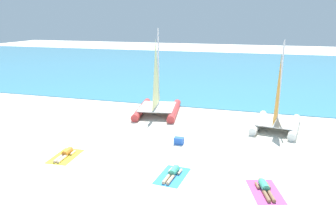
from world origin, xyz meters
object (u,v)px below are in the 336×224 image
at_px(towel_left, 65,156).
at_px(sunbather_right, 265,188).
at_px(sailboat_red, 157,102).
at_px(sailboat_white, 276,116).
at_px(sunbather_left, 66,153).
at_px(cooler_box, 179,141).
at_px(towel_middle, 172,176).
at_px(towel_right, 265,191).
at_px(sunbather_middle, 173,173).

xyz_separation_m(towel_left, sunbather_right, (9.36, -0.66, 0.13)).
relative_size(sailboat_red, sailboat_white, 1.10).
bearing_deg(sunbather_left, sailboat_red, 72.44).
distance_m(sailboat_red, cooler_box, 5.84).
bearing_deg(cooler_box, sailboat_white, 39.15).
relative_size(towel_left, sunbather_right, 1.23).
bearing_deg(towel_middle, towel_right, -3.39).
distance_m(towel_middle, sunbather_right, 3.81).
bearing_deg(sailboat_red, towel_left, -113.03).
height_order(towel_left, towel_middle, same).
bearing_deg(sunbather_left, sunbather_middle, -8.63).
bearing_deg(towel_right, cooler_box, 139.10).
relative_size(sailboat_white, sunbather_middle, 3.36).
xyz_separation_m(sailboat_white, towel_left, (-9.90, -7.23, -0.78)).
distance_m(sunbather_left, cooler_box, 5.80).
distance_m(towel_left, towel_right, 9.41).
height_order(towel_right, sunbather_right, sunbather_right).
relative_size(sailboat_white, sunbather_left, 3.37).
height_order(sailboat_red, towel_right, sailboat_red).
height_order(towel_left, sunbather_right, sunbather_right).
height_order(sailboat_white, towel_middle, sailboat_white).
height_order(towel_middle, sunbather_right, sunbather_right).
distance_m(sailboat_red, sailboat_white, 7.93).
xyz_separation_m(sailboat_red, towel_left, (-2.03, -8.20, -0.86)).
bearing_deg(sailboat_white, sunbather_right, -85.99).
xyz_separation_m(sailboat_white, towel_right, (-0.51, -7.96, -0.78)).
xyz_separation_m(sunbather_left, cooler_box, (4.90, 3.09, 0.05)).
xyz_separation_m(sailboat_white, towel_middle, (-4.33, -7.73, -0.78)).
height_order(sailboat_white, sunbather_middle, sailboat_white).
height_order(sunbather_middle, cooler_box, cooler_box).
relative_size(towel_left, cooler_box, 3.80).
bearing_deg(cooler_box, towel_right, -40.90).
relative_size(towel_left, towel_middle, 1.00).
bearing_deg(towel_right, towel_left, 175.58).
distance_m(sunbather_middle, sunbather_right, 3.80).
height_order(sailboat_red, cooler_box, sailboat_red).
bearing_deg(sunbather_left, cooler_box, 28.75).
bearing_deg(towel_right, sunbather_left, 175.17).
distance_m(towel_right, sunbather_right, 0.14).
bearing_deg(towel_middle, cooler_box, 100.33).
relative_size(towel_right, cooler_box, 3.80).
bearing_deg(sailboat_red, sailboat_white, -16.11).
xyz_separation_m(sailboat_red, sunbather_right, (7.33, -8.86, -0.73)).
relative_size(sunbather_middle, sunbather_right, 1.02).
bearing_deg(towel_middle, sunbather_right, -2.45).
relative_size(towel_left, towel_right, 1.00).
relative_size(sunbather_left, sunbather_right, 1.02).
bearing_deg(towel_left, sailboat_red, 76.08).
xyz_separation_m(sailboat_red, towel_middle, (3.53, -8.70, -0.86)).
height_order(sailboat_white, cooler_box, sailboat_white).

